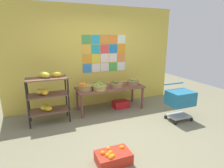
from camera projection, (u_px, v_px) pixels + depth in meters
ground at (124, 135)px, 3.68m from camera, size 9.70×9.70×0.00m
back_wall_with_art at (95, 57)px, 5.03m from camera, size 4.73×0.07×2.70m
banana_shelf_unit at (47, 94)px, 4.08m from camera, size 0.87×0.43×1.17m
display_table at (110, 89)px, 4.84m from camera, size 1.77×0.68×0.63m
fruit_basket_right at (100, 84)px, 4.87m from camera, size 0.35×0.35×0.13m
fruit_basket_back_left at (85, 87)px, 4.53m from camera, size 0.40×0.40×0.18m
fruit_basket_centre at (117, 84)px, 4.73m from camera, size 0.33×0.33×0.17m
fruit_basket_left at (133, 82)px, 4.96m from camera, size 0.32×0.32×0.18m
fruit_basket_back_right at (99, 87)px, 4.52m from camera, size 0.37×0.37×0.16m
produce_crate_under_table at (121, 104)px, 5.08m from camera, size 0.43×0.28×0.19m
orange_crate_foreground at (113, 157)px, 2.84m from camera, size 0.53×0.34×0.23m
shopping_cart at (180, 100)px, 4.22m from camera, size 0.57×0.48×0.83m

